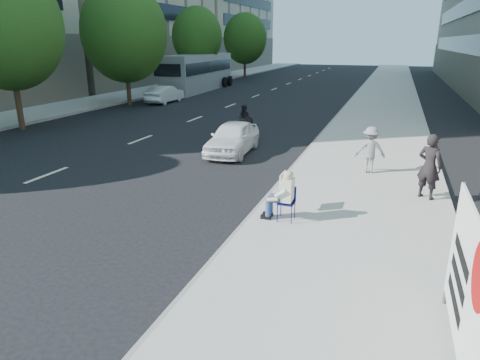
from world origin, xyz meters
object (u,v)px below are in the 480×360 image
at_px(white_sedan_mid, 165,94).
at_px(white_sedan_near, 233,138).
at_px(bus, 199,73).
at_px(pedestrian_woman, 429,166).
at_px(motorcycle, 245,120).
at_px(jogger, 370,150).
at_px(seated_protester, 283,192).
at_px(protest_banner, 467,284).

bearing_deg(white_sedan_mid, white_sedan_near, 128.94).
relative_size(white_sedan_mid, bus, 0.32).
height_order(pedestrian_woman, motorcycle, pedestrian_woman).
distance_m(jogger, pedestrian_woman, 2.69).
xyz_separation_m(white_sedan_near, motorcycle, (-0.91, 4.17, -0.02)).
xyz_separation_m(pedestrian_woman, white_sedan_near, (-7.27, 3.53, -0.43)).
relative_size(seated_protester, white_sedan_mid, 0.34).
xyz_separation_m(pedestrian_woman, motorcycle, (-8.18, 7.70, -0.45)).
distance_m(seated_protester, white_sedan_near, 7.46).
bearing_deg(white_sedan_near, seated_protester, -62.89).
height_order(protest_banner, white_sedan_mid, protest_banner).
bearing_deg(pedestrian_woman, protest_banner, 119.82).
bearing_deg(jogger, bus, -65.71).
bearing_deg(jogger, white_sedan_near, -27.14).
xyz_separation_m(protest_banner, white_sedan_near, (-7.29, 10.58, -0.74)).
relative_size(pedestrian_woman, bus, 0.15).
bearing_deg(white_sedan_near, white_sedan_mid, 125.80).
xyz_separation_m(jogger, white_sedan_mid, (-15.85, 14.22, -0.31)).
relative_size(jogger, pedestrian_woman, 0.85).
relative_size(white_sedan_mid, motorcycle, 1.89).
height_order(seated_protester, bus, bus).
bearing_deg(bus, seated_protester, -64.31).
height_order(seated_protester, pedestrian_woman, pedestrian_woman).
xyz_separation_m(seated_protester, jogger, (1.79, 4.97, 0.07)).
relative_size(seated_protester, bus, 0.11).
bearing_deg(seated_protester, bus, 118.67).
bearing_deg(white_sedan_near, motorcycle, 99.18).
bearing_deg(pedestrian_woman, white_sedan_near, 3.72).
height_order(white_sedan_mid, motorcycle, motorcycle).
distance_m(pedestrian_woman, white_sedan_near, 8.09).
bearing_deg(seated_protester, motorcycle, 113.74).
height_order(white_sedan_near, motorcycle, motorcycle).
distance_m(pedestrian_woman, bus, 31.33).
bearing_deg(white_sedan_near, pedestrian_woman, -29.07).
height_order(jogger, motorcycle, jogger).
height_order(jogger, bus, bus).
relative_size(jogger, white_sedan_near, 0.41).
height_order(seated_protester, motorcycle, seated_protester).
relative_size(pedestrian_woman, protest_banner, 0.61).
bearing_deg(motorcycle, white_sedan_mid, 139.23).
bearing_deg(bus, white_sedan_mid, -85.01).
distance_m(jogger, bus, 28.65).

